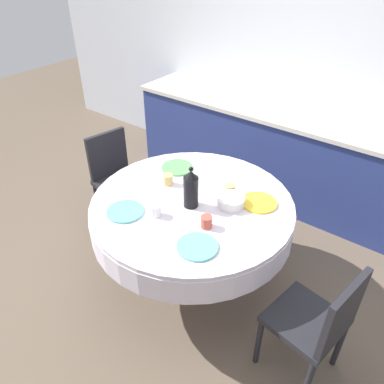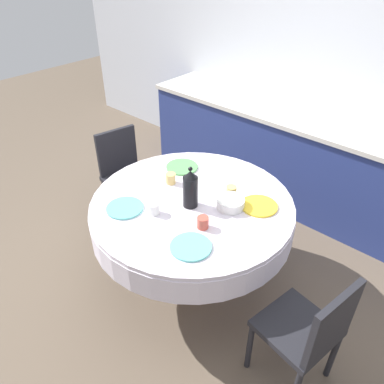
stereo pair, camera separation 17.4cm
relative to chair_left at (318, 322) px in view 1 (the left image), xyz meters
The scene contains 16 objects.
ground_plane 1.16m from the chair_left, behind, with size 12.00×12.00×0.00m, color brown.
wall_back 2.42m from the chair_left, 116.83° to the left, with size 7.00×0.05×2.60m.
kitchen_counter 1.99m from the chair_left, 121.18° to the left, with size 3.24×0.64×0.92m.
dining_table 1.06m from the chair_left, behind, with size 1.42×1.42×0.78m.
chair_left is the anchor object (origin of this frame).
chair_right 2.09m from the chair_left, 169.19° to the left, with size 0.47×0.47×0.88m.
plate_near_left 1.36m from the chair_left, behind, with size 0.25×0.25×0.01m, color #60BCB7.
cup_near_left 1.18m from the chair_left, behind, with size 0.07×0.07×0.08m, color white.
plate_near_right 0.80m from the chair_left, 167.04° to the right, with size 0.25×0.25×0.01m, color #60BCB7.
cup_near_right 0.86m from the chair_left, behind, with size 0.07×0.07×0.08m, color #CC4C3D.
plate_far_left 1.49m from the chair_left, 161.60° to the left, with size 0.25×0.25×0.01m, color #5BA85B.
cup_far_left 1.37m from the chair_left, 169.22° to the left, with size 0.07×0.07×0.08m, color #DBB766.
plate_far_right 0.84m from the chair_left, 146.08° to the left, with size 0.25×0.25×0.01m, color yellow.
cup_far_right 1.02m from the chair_left, 154.69° to the left, with size 0.07×0.07×0.08m, color #DBB766.
coffee_carafe 1.10m from the chair_left, behind, with size 0.10×0.10×0.30m.
fruit_bowl 0.91m from the chair_left, 159.08° to the left, with size 0.19×0.19×0.07m, color silver.
Camera 1 is at (1.25, -1.66, 2.31)m, focal length 35.00 mm.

